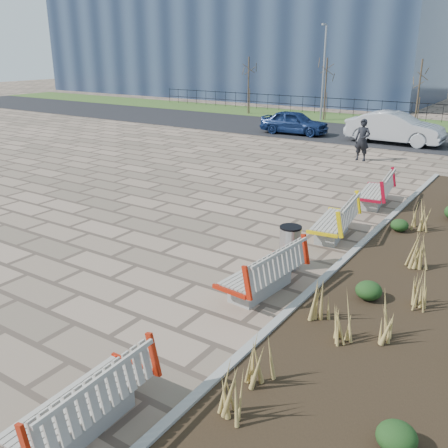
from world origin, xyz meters
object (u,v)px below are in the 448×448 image
Objects in this scene: bench_d at (374,190)px; litter_bin at (290,247)px; bench_b at (261,270)px; lamp_west at (323,74)px; bench_a at (77,399)px; car_blue at (294,122)px; pedestrian at (362,140)px; bench_c at (333,219)px; car_silver at (395,128)px.

bench_d is 2.20× the size of litter_bin.
lamp_west is at bearing 115.90° from bench_b.
car_blue reaches higher than bench_a.
litter_bin is at bearing 89.10° from bench_a.
bench_a is 0.55× the size of car_blue.
pedestrian reaches higher than car_blue.
car_blue reaches higher than litter_bin.
lamp_west is (-6.47, 10.64, 2.14)m from pedestrian.
bench_a and bench_c have the same top height.
car_silver is at bearing 103.13° from bench_b.
lamp_west reaches higher than bench_a.
bench_a is at bearing -89.36° from litter_bin.
bench_b is at bearing -87.24° from litter_bin.
car_blue is (-8.08, 22.69, 0.17)m from bench_a.
bench_c is 22.21m from lamp_west.
car_silver is (-2.50, 14.38, 0.31)m from bench_c.
litter_bin is at bearing -99.06° from bench_c.
litter_bin is 16.90m from car_silver.
bench_a is at bearing -72.53° from lamp_west.
bench_c is at bearing 88.45° from bench_a.
car_blue reaches higher than bench_b.
pedestrian is 7.30m from car_blue.
bench_c is at bearing -153.85° from car_blue.
car_blue is at bearing 119.44° from bench_b.
pedestrian is at bearing 179.92° from car_silver.
bench_b is at bearing -76.61° from pedestrian.
bench_a is 4.68m from bench_b.
pedestrian is (-2.46, 11.85, 0.42)m from litter_bin.
bench_c is 16.37m from car_blue.
car_blue is at bearing 91.64° from car_silver.
bench_b is at bearing -171.93° from car_silver.
pedestrian is at bearing -58.69° from lamp_west.
bench_d is 0.55× the size of car_blue.
bench_d is 0.44× the size of car_silver.
car_blue reaches higher than bench_d.
car_blue is (-5.55, 4.73, -0.23)m from pedestrian.
litter_bin is at bearing -98.23° from bench_d.
bench_a is 0.35× the size of lamp_west.
car_silver reaches higher than bench_c.
car_blue is (-8.08, 18.01, 0.17)m from bench_b.
bench_d is (0.00, 7.13, 0.00)m from bench_b.
pedestrian is (-2.53, 17.96, 0.40)m from bench_a.
lamp_west reaches higher than car_blue.
bench_b is 19.74m from car_blue.
bench_b is 1.16× the size of pedestrian.
lamp_west reaches higher than bench_d.
pedestrian reaches higher than litter_bin.
lamp_west reaches higher than bench_b.
bench_b is 3.77m from bench_c.
pedestrian is 0.30× the size of lamp_west.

